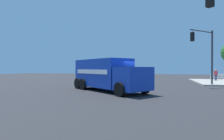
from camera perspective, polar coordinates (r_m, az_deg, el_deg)
The scene contains 4 objects.
ground_plane at distance 15.81m, azimuth 4.58°, elevation -6.57°, with size 100.00×100.00×0.00m, color #2B2B2D.
delivery_truck at distance 16.21m, azimuth -1.52°, elevation -1.29°, with size 7.76×6.84×2.74m.
traffic_light_primary at distance 23.16m, azimuth 26.53°, elevation 5.79°, with size 2.80×2.74×6.07m.
pedestrian_near_corner at distance 31.69m, azimuth 28.96°, elevation -1.12°, with size 0.44×0.38×1.65m.
Camera 1 is at (-2.87, 15.43, 1.95)m, focal length 30.13 mm.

